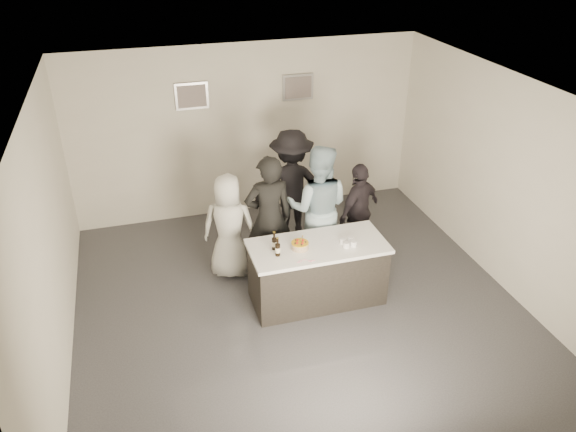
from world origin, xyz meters
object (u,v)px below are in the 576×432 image
(bar_counter, at_px, (317,272))
(person_guest_left, at_px, (229,227))
(person_guest_right, at_px, (359,210))
(cake, at_px, (300,246))
(beer_bottle_a, at_px, (274,241))
(person_main_black, at_px, (269,218))
(person_main_blue, at_px, (318,208))
(person_guest_back, at_px, (291,186))
(beer_bottle_b, at_px, (278,247))

(bar_counter, distance_m, person_guest_left, 1.46)
(bar_counter, xyz_separation_m, person_guest_right, (1.00, 0.96, 0.33))
(bar_counter, height_order, cake, cake)
(beer_bottle_a, bearing_deg, person_main_black, 80.96)
(bar_counter, relative_size, person_guest_left, 1.15)
(person_main_blue, bearing_deg, person_guest_back, -58.00)
(person_guest_right, distance_m, person_guest_back, 1.18)
(person_main_blue, xyz_separation_m, person_guest_back, (-0.14, 0.90, -0.04))
(bar_counter, bearing_deg, person_guest_left, 136.38)
(beer_bottle_b, distance_m, person_main_black, 0.90)
(beer_bottle_a, bearing_deg, person_main_blue, 42.02)
(person_main_black, bearing_deg, beer_bottle_b, 83.04)
(beer_bottle_b, bearing_deg, bar_counter, 9.67)
(cake, height_order, beer_bottle_b, beer_bottle_b)
(bar_counter, height_order, person_main_black, person_main_black)
(cake, distance_m, person_guest_left, 1.26)
(beer_bottle_b, distance_m, person_guest_back, 2.00)
(person_guest_left, relative_size, person_guest_right, 1.04)
(person_guest_left, bearing_deg, person_main_blue, -167.64)
(beer_bottle_a, distance_m, person_main_black, 0.75)
(bar_counter, xyz_separation_m, person_main_blue, (0.29, 0.85, 0.53))
(beer_bottle_a, height_order, person_main_black, person_main_black)
(cake, bearing_deg, beer_bottle_b, -165.98)
(bar_counter, distance_m, beer_bottle_a, 0.83)
(person_guest_back, bearing_deg, person_main_blue, 106.36)
(person_guest_right, relative_size, person_guest_back, 0.83)
(person_main_black, distance_m, person_main_blue, 0.77)
(beer_bottle_a, height_order, person_main_blue, person_main_blue)
(beer_bottle_b, distance_m, person_guest_right, 1.93)
(beer_bottle_b, distance_m, person_guest_left, 1.19)
(person_main_blue, bearing_deg, person_guest_left, 17.78)
(cake, bearing_deg, beer_bottle_a, 167.41)
(beer_bottle_a, xyz_separation_m, person_guest_back, (0.75, 1.70, -0.09))
(person_main_black, relative_size, person_guest_right, 1.24)
(beer_bottle_b, bearing_deg, person_guest_left, 112.04)
(person_guest_left, xyz_separation_m, person_guest_back, (1.18, 0.78, 0.13))
(person_main_blue, bearing_deg, cake, 80.91)
(person_main_blue, bearing_deg, bar_counter, 94.45)
(beer_bottle_a, bearing_deg, person_guest_left, 115.18)
(person_main_black, xyz_separation_m, person_main_blue, (0.77, 0.06, 0.02))
(person_guest_back, bearing_deg, beer_bottle_a, 73.98)
(cake, distance_m, person_main_black, 0.84)
(bar_counter, bearing_deg, person_main_black, 121.00)
(beer_bottle_b, bearing_deg, person_guest_right, 33.68)
(beer_bottle_b, relative_size, person_guest_back, 0.14)
(person_main_black, distance_m, person_guest_left, 0.60)
(cake, xyz_separation_m, person_guest_left, (-0.77, 1.00, -0.13))
(bar_counter, height_order, beer_bottle_b, beer_bottle_b)
(beer_bottle_b, xyz_separation_m, person_main_black, (0.11, 0.89, -0.07))
(cake, xyz_separation_m, person_main_blue, (0.55, 0.87, 0.04))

